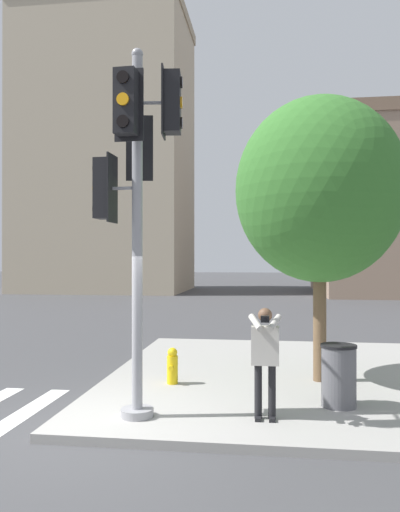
% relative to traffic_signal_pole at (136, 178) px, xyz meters
% --- Properties ---
extents(ground_plane, '(160.00, 160.00, 0.00)m').
position_rel_traffic_signal_pole_xyz_m(ground_plane, '(-0.71, -0.41, -3.66)').
color(ground_plane, '#424244').
extents(sidewalk_corner, '(8.00, 8.00, 0.13)m').
position_rel_traffic_signal_pole_xyz_m(sidewalk_corner, '(2.79, 3.09, -3.59)').
color(sidewalk_corner, '#9E9B96').
rests_on(sidewalk_corner, ground_plane).
extents(traffic_signal_pole, '(1.35, 1.35, 5.45)m').
position_rel_traffic_signal_pole_xyz_m(traffic_signal_pole, '(0.00, 0.00, 0.00)').
color(traffic_signal_pole, '#939399').
rests_on(traffic_signal_pole, sidewalk_corner).
extents(person_photographer, '(0.50, 0.53, 1.61)m').
position_rel_traffic_signal_pole_xyz_m(person_photographer, '(1.89, 0.13, -2.56)').
color(person_photographer, black).
rests_on(person_photographer, sidewalk_corner).
extents(street_tree, '(3.21, 3.21, 5.41)m').
position_rel_traffic_signal_pole_xyz_m(street_tree, '(2.92, 2.55, 0.11)').
color(street_tree, brown).
rests_on(street_tree, sidewalk_corner).
extents(fire_hydrant, '(0.20, 0.26, 0.67)m').
position_rel_traffic_signal_pole_xyz_m(fire_hydrant, '(0.17, 1.96, -3.20)').
color(fire_hydrant, yellow).
rests_on(fire_hydrant, sidewalk_corner).
extents(trash_bin, '(0.56, 0.56, 0.98)m').
position_rel_traffic_signal_pole_xyz_m(trash_bin, '(3.04, 0.90, -3.04)').
color(trash_bin, '#5B5B60').
rests_on(trash_bin, sidewalk_corner).
extents(building_left, '(12.22, 9.48, 21.18)m').
position_rel_traffic_signal_pole_xyz_m(building_left, '(-10.11, 29.57, 6.95)').
color(building_left, tan).
rests_on(building_left, ground_plane).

